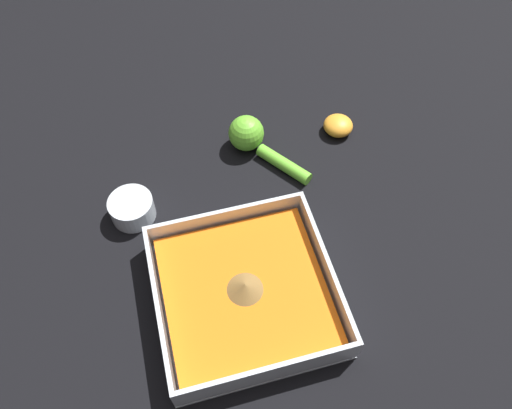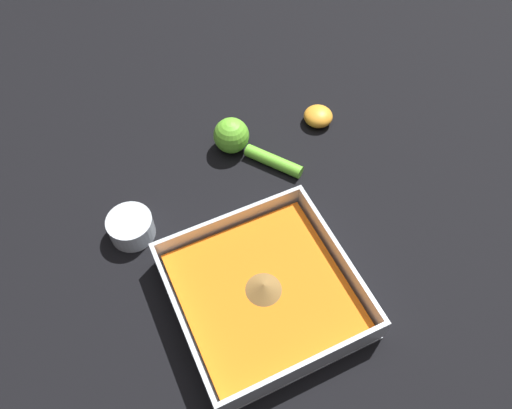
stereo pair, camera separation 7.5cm
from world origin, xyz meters
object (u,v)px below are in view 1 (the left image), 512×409
at_px(spice_bowl, 132,209).
at_px(lemon_half, 338,126).
at_px(lemon_squeezer, 253,139).
at_px(square_dish, 245,293).

relative_size(spice_bowl, lemon_half, 1.34).
relative_size(lemon_squeezer, lemon_half, 2.80).
relative_size(square_dish, spice_bowl, 3.49).
bearing_deg(square_dish, lemon_squeezer, -107.00).
xyz_separation_m(square_dish, lemon_half, (-0.23, -0.26, -0.00)).
relative_size(square_dish, lemon_half, 4.67).
distance_m(spice_bowl, lemon_half, 0.38).
xyz_separation_m(square_dish, spice_bowl, (0.13, -0.18, -0.00)).
bearing_deg(lemon_half, square_dish, 48.47).
bearing_deg(square_dish, lemon_half, -131.53).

